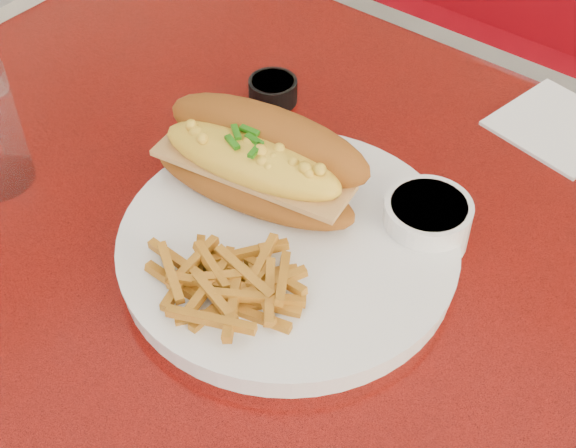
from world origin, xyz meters
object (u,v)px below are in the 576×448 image
Objects in this scene: gravy_ramekin at (427,221)px; sauce_cup_left at (273,90)px; fork at (250,240)px; diner_table at (344,408)px; dinner_plate at (288,247)px; mac_hoagie at (258,161)px.

sauce_cup_left is at bearing 162.15° from gravy_ramekin.
diner_table is at bearing -97.96° from fork.
fork is at bearing -55.85° from sauce_cup_left.
diner_table is 0.21m from gravy_ramekin.
dinner_plate is at bearing -132.14° from gravy_ramekin.
diner_table is 0.19m from dinner_plate.
gravy_ramekin is (0.14, 0.06, -0.04)m from mac_hoagie.
diner_table is 15.06× the size of gravy_ramekin.
mac_hoagie reaches higher than fork.
sauce_cup_left is at bearing 142.33° from diner_table.
dinner_plate is 0.23m from sauce_cup_left.
diner_table is 5.72× the size of mac_hoagie.
dinner_plate is 1.82× the size of mac_hoagie.
mac_hoagie is (-0.06, 0.03, 0.05)m from dinner_plate.
dinner_plate is 4.81× the size of gravy_ramekin.
sauce_cup_left reaches higher than fork.
sauce_cup_left is (-0.24, 0.08, -0.01)m from gravy_ramekin.
mac_hoagie reaches higher than dinner_plate.
gravy_ramekin is at bearing -17.85° from sauce_cup_left.
gravy_ramekin reaches higher than sauce_cup_left.
mac_hoagie is at bearing 152.09° from dinner_plate.
fork is 2.04× the size of gravy_ramekin.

